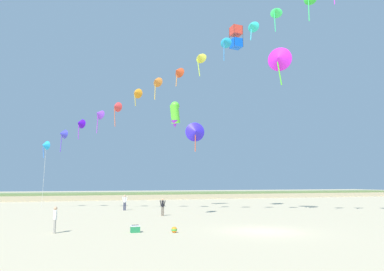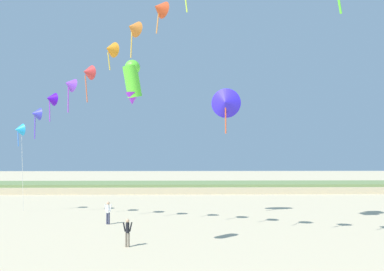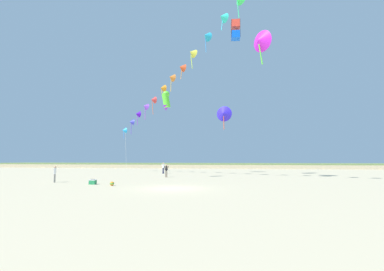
{
  "view_description": "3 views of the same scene",
  "coord_description": "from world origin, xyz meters",
  "px_view_note": "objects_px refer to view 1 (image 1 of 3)",
  "views": [
    {
      "loc": [
        -11.17,
        -19.53,
        3.0
      ],
      "look_at": [
        -0.75,
        12.18,
        7.66
      ],
      "focal_mm": 32.0,
      "sensor_mm": 36.0,
      "label": 1
    },
    {
      "loc": [
        -0.49,
        -11.66,
        5.31
      ],
      "look_at": [
        0.08,
        13.47,
        6.5
      ],
      "focal_mm": 38.0,
      "sensor_mm": 36.0,
      "label": 2
    },
    {
      "loc": [
        4.65,
        -19.31,
        2.21
      ],
      "look_at": [
        -0.48,
        12.41,
        5.21
      ],
      "focal_mm": 24.0,
      "sensor_mm": 36.0,
      "label": 3
    }
  ],
  "objects_px": {
    "person_near_left": "(163,206)",
    "large_kite_high_solo": "(236,37)",
    "large_kite_mid_trail": "(195,132)",
    "large_kite_low_lead": "(175,113)",
    "beach_ball": "(174,230)",
    "person_mid_center": "(125,201)",
    "beach_cooler": "(135,229)",
    "person_near_right": "(55,218)",
    "large_kite_outer_drift": "(279,58)"
  },
  "relations": [
    {
      "from": "person_near_left",
      "to": "large_kite_high_solo",
      "type": "height_order",
      "value": "large_kite_high_solo"
    },
    {
      "from": "large_kite_mid_trail",
      "to": "large_kite_high_solo",
      "type": "relative_size",
      "value": 1.55
    },
    {
      "from": "large_kite_low_lead",
      "to": "large_kite_high_solo",
      "type": "distance_m",
      "value": 13.9
    },
    {
      "from": "large_kite_low_lead",
      "to": "beach_ball",
      "type": "distance_m",
      "value": 12.69
    },
    {
      "from": "person_mid_center",
      "to": "beach_cooler",
      "type": "xyz_separation_m",
      "value": [
        -1.56,
        -17.64,
        -0.79
      ]
    },
    {
      "from": "person_near_right",
      "to": "beach_ball",
      "type": "bearing_deg",
      "value": -16.4
    },
    {
      "from": "large_kite_mid_trail",
      "to": "beach_ball",
      "type": "xyz_separation_m",
      "value": [
        -8.65,
        -21.49,
        -9.56
      ]
    },
    {
      "from": "large_kite_low_lead",
      "to": "large_kite_mid_trail",
      "type": "distance_m",
      "value": 14.41
    },
    {
      "from": "person_near_right",
      "to": "large_kite_outer_drift",
      "type": "bearing_deg",
      "value": 17.66
    },
    {
      "from": "large_kite_mid_trail",
      "to": "person_near_left",
      "type": "bearing_deg",
      "value": -122.62
    },
    {
      "from": "large_kite_high_solo",
      "to": "person_mid_center",
      "type": "bearing_deg",
      "value": 153.74
    },
    {
      "from": "person_near_left",
      "to": "large_kite_mid_trail",
      "type": "relative_size",
      "value": 0.41
    },
    {
      "from": "person_near_left",
      "to": "person_near_right",
      "type": "height_order",
      "value": "person_near_left"
    },
    {
      "from": "person_near_left",
      "to": "large_kite_mid_trail",
      "type": "xyz_separation_m",
      "value": [
        6.83,
        10.67,
        8.81
      ]
    },
    {
      "from": "person_near_left",
      "to": "large_kite_high_solo",
      "type": "relative_size",
      "value": 0.64
    },
    {
      "from": "beach_cooler",
      "to": "beach_ball",
      "type": "distance_m",
      "value": 2.41
    },
    {
      "from": "large_kite_low_lead",
      "to": "beach_ball",
      "type": "relative_size",
      "value": 6.57
    },
    {
      "from": "person_near_left",
      "to": "beach_ball",
      "type": "bearing_deg",
      "value": -99.58
    },
    {
      "from": "large_kite_outer_drift",
      "to": "beach_cooler",
      "type": "xyz_separation_m",
      "value": [
        -15.62,
        -7.66,
        -15.52
      ]
    },
    {
      "from": "person_mid_center",
      "to": "person_near_right",
      "type": "bearing_deg",
      "value": -110.79
    },
    {
      "from": "person_near_left",
      "to": "beach_cooler",
      "type": "bearing_deg",
      "value": -112.26
    },
    {
      "from": "large_kite_low_lead",
      "to": "large_kite_high_solo",
      "type": "relative_size",
      "value": 0.94
    },
    {
      "from": "person_near_right",
      "to": "beach_cooler",
      "type": "height_order",
      "value": "person_near_right"
    },
    {
      "from": "beach_cooler",
      "to": "beach_ball",
      "type": "bearing_deg",
      "value": -20.76
    },
    {
      "from": "person_near_right",
      "to": "large_kite_low_lead",
      "type": "bearing_deg",
      "value": 35.05
    },
    {
      "from": "person_near_left",
      "to": "large_kite_high_solo",
      "type": "distance_m",
      "value": 20.66
    },
    {
      "from": "person_mid_center",
      "to": "large_kite_low_lead",
      "type": "relative_size",
      "value": 0.73
    },
    {
      "from": "person_mid_center",
      "to": "large_kite_high_solo",
      "type": "distance_m",
      "value": 22.42
    },
    {
      "from": "beach_ball",
      "to": "large_kite_low_lead",
      "type": "bearing_deg",
      "value": 74.75
    },
    {
      "from": "large_kite_low_lead",
      "to": "large_kite_outer_drift",
      "type": "xyz_separation_m",
      "value": [
        11.04,
        -0.04,
        6.48
      ]
    },
    {
      "from": "large_kite_low_lead",
      "to": "person_near_left",
      "type": "bearing_deg",
      "value": 102.5
    },
    {
      "from": "beach_cooler",
      "to": "beach_ball",
      "type": "height_order",
      "value": "beach_cooler"
    },
    {
      "from": "large_kite_high_solo",
      "to": "large_kite_low_lead",
      "type": "bearing_deg",
      "value": -152.52
    },
    {
      "from": "large_kite_low_lead",
      "to": "beach_cooler",
      "type": "distance_m",
      "value": 12.73
    },
    {
      "from": "large_kite_low_lead",
      "to": "beach_cooler",
      "type": "relative_size",
      "value": 4.12
    },
    {
      "from": "person_near_right",
      "to": "beach_cooler",
      "type": "relative_size",
      "value": 2.76
    },
    {
      "from": "large_kite_low_lead",
      "to": "beach_cooler",
      "type": "xyz_separation_m",
      "value": [
        -4.58,
        -7.69,
        -9.05
      ]
    },
    {
      "from": "person_mid_center",
      "to": "large_kite_outer_drift",
      "type": "relative_size",
      "value": 0.42
    },
    {
      "from": "large_kite_mid_trail",
      "to": "beach_ball",
      "type": "distance_m",
      "value": 25.06
    },
    {
      "from": "large_kite_low_lead",
      "to": "large_kite_outer_drift",
      "type": "height_order",
      "value": "large_kite_outer_drift"
    },
    {
      "from": "person_near_right",
      "to": "large_kite_high_solo",
      "type": "distance_m",
      "value": 27.8
    },
    {
      "from": "large_kite_mid_trail",
      "to": "large_kite_outer_drift",
      "type": "bearing_deg",
      "value": -70.04
    },
    {
      "from": "large_kite_outer_drift",
      "to": "beach_cooler",
      "type": "relative_size",
      "value": 7.15
    },
    {
      "from": "person_near_right",
      "to": "large_kite_low_lead",
      "type": "height_order",
      "value": "large_kite_low_lead"
    },
    {
      "from": "person_mid_center",
      "to": "large_kite_low_lead",
      "type": "bearing_deg",
      "value": -73.09
    },
    {
      "from": "person_mid_center",
      "to": "large_kite_high_solo",
      "type": "bearing_deg",
      "value": -26.26
    },
    {
      "from": "large_kite_low_lead",
      "to": "beach_cooler",
      "type": "bearing_deg",
      "value": -120.78
    },
    {
      "from": "person_near_left",
      "to": "person_near_right",
      "type": "distance_m",
      "value": 12.41
    },
    {
      "from": "large_kite_high_solo",
      "to": "beach_ball",
      "type": "relative_size",
      "value": 7.01
    },
    {
      "from": "person_near_left",
      "to": "person_near_right",
      "type": "relative_size",
      "value": 1.01
    }
  ]
}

